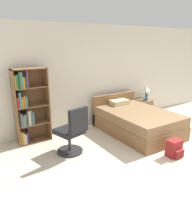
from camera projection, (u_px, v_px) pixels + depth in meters
wall_back at (97, 76)px, 5.80m from camera, size 9.00×0.06×2.60m
bookshelf at (28, 107)px, 4.73m from camera, size 0.73×0.31×1.65m
bed at (136, 121)px, 5.43m from camera, size 1.37×2.00×0.81m
office_chair at (72, 133)px, 4.31m from camera, size 0.59×0.66×0.99m
nightstand at (143, 108)px, 6.65m from camera, size 0.42×0.43×0.51m
table_lamp at (146, 89)px, 6.47m from camera, size 0.25×0.25×0.42m
water_bottle at (147, 97)px, 6.47m from camera, size 0.08×0.08×0.20m
backpack_red at (174, 149)px, 4.29m from camera, size 0.28×0.27×0.35m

